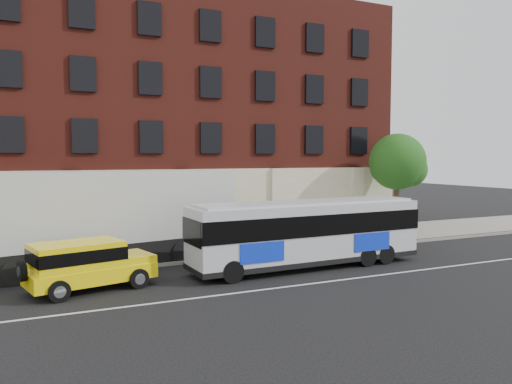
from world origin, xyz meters
name	(u,v)px	position (x,y,z in m)	size (l,w,h in m)	color
ground	(279,292)	(0.00, 0.00, 0.00)	(120.00, 120.00, 0.00)	black
sidewalk	(199,248)	(0.00, 9.00, 0.07)	(60.00, 6.00, 0.15)	gray
kerb	(219,259)	(0.00, 6.00, 0.07)	(60.00, 0.25, 0.15)	gray
lane_line	(273,289)	(0.00, 0.50, 0.01)	(60.00, 0.12, 0.01)	silver
building	(159,115)	(-0.01, 16.92, 7.58)	(30.00, 12.10, 15.00)	maroon
sign_pole	(17,243)	(-8.50, 6.15, 1.45)	(0.30, 0.20, 2.50)	slate
street_tree	(398,164)	(13.54, 9.48, 4.41)	(3.60, 3.60, 6.20)	#38271C
city_bus	(308,231)	(3.01, 3.01, 1.61)	(10.75, 2.65, 2.93)	#B5B7BF
yellow_suv	(85,263)	(-6.26, 3.14, 1.03)	(4.83, 2.82, 1.80)	yellow
shipping_container	(97,221)	(-5.37, 6.80, 2.08)	(12.87, 4.72, 4.21)	black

